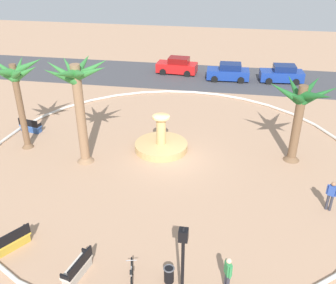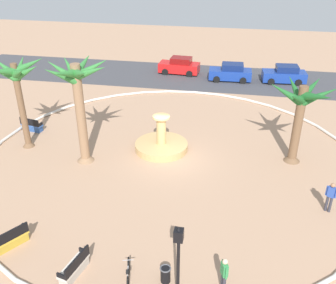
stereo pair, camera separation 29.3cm
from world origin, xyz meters
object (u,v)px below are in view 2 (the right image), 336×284
at_px(bicycle_red_frame, 128,275).
at_px(fountain, 161,145).
at_px(trash_bin, 165,274).
at_px(bench_west, 32,126).
at_px(bench_north, 11,240).
at_px(person_cyclist_photo, 330,196).
at_px(bench_east, 75,268).
at_px(person_cyclist_helmet, 224,273).
at_px(lamppost, 178,263).
at_px(parked_car_leftmost, 179,66).
at_px(parked_car_third, 284,75).
at_px(parked_car_second, 231,73).
at_px(palm_tree_by_curb, 16,81).
at_px(palm_tree_near_fountain, 78,90).
at_px(palm_tree_mid_plaza, 302,107).

bearing_deg(bicycle_red_frame, fountain, 94.61).
bearing_deg(trash_bin, bench_west, 135.82).
bearing_deg(bench_north, person_cyclist_photo, 20.08).
xyz_separation_m(bench_east, person_cyclist_helmet, (6.02, 0.28, 0.59)).
distance_m(lamppost, parked_car_leftmost, 28.04).
height_order(person_cyclist_helmet, parked_car_third, person_cyclist_helmet).
xyz_separation_m(bicycle_red_frame, parked_car_leftmost, (-2.25, 26.79, 0.40)).
height_order(bench_east, parked_car_second, parked_car_second).
bearing_deg(bicycle_red_frame, parked_car_leftmost, 94.79).
distance_m(trash_bin, bicycle_red_frame, 1.49).
bearing_deg(lamppost, person_cyclist_helmet, 34.59).
bearing_deg(palm_tree_by_curb, parked_car_third, 42.61).
relative_size(palm_tree_near_fountain, palm_tree_mid_plaza, 1.25).
xyz_separation_m(person_cyclist_helmet, parked_car_leftmost, (-6.00, 26.54, -0.16)).
height_order(palm_tree_mid_plaza, bench_west, palm_tree_mid_plaza).
xyz_separation_m(palm_tree_mid_plaza, parked_car_second, (-4.49, 14.53, -2.83)).
relative_size(bench_east, parked_car_second, 0.41).
bearing_deg(fountain, parked_car_third, 59.44).
height_order(lamppost, parked_car_second, lamppost).
relative_size(person_cyclist_photo, parked_car_second, 0.41).
bearing_deg(parked_car_leftmost, fountain, -85.08).
relative_size(bench_north, trash_bin, 2.22).
distance_m(palm_tree_near_fountain, palm_tree_by_curb, 4.53).
distance_m(bench_west, parked_car_third, 23.17).
relative_size(trash_bin, person_cyclist_helmet, 0.44).
height_order(lamppost, person_cyclist_helmet, lamppost).
bearing_deg(palm_tree_mid_plaza, bicycle_red_frame, -123.73).
xyz_separation_m(bench_east, person_cyclist_photo, (10.92, 6.27, 0.60)).
bearing_deg(palm_tree_by_curb, lamppost, -42.10).
bearing_deg(bench_east, lamppost, -10.70).
relative_size(fountain, palm_tree_mid_plaza, 0.67).
height_order(trash_bin, parked_car_third, parked_car_third).
height_order(palm_tree_by_curb, bench_west, palm_tree_by_curb).
relative_size(bench_east, parked_car_leftmost, 0.41).
distance_m(fountain, lamppost, 12.38).
distance_m(fountain, bench_east, 11.09).
distance_m(palm_tree_by_curb, lamppost, 16.02).
height_order(fountain, trash_bin, fountain).
xyz_separation_m(fountain, person_cyclist_photo, (9.54, -4.73, 0.61)).
distance_m(palm_tree_by_curb, person_cyclist_photo, 18.96).
distance_m(trash_bin, person_cyclist_photo, 9.35).
xyz_separation_m(trash_bin, bicycle_red_frame, (-1.46, -0.31, -0.00)).
bearing_deg(palm_tree_by_curb, bench_west, 112.54).
relative_size(fountain, palm_tree_near_fountain, 0.54).
bearing_deg(parked_car_leftmost, bench_north, -97.65).
relative_size(fountain, person_cyclist_photo, 2.04).
relative_size(bench_north, parked_car_second, 0.40).
relative_size(bench_east, person_cyclist_helmet, 1.00).
distance_m(palm_tree_by_curb, bench_east, 12.95).
bearing_deg(bench_east, parked_car_second, 78.59).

